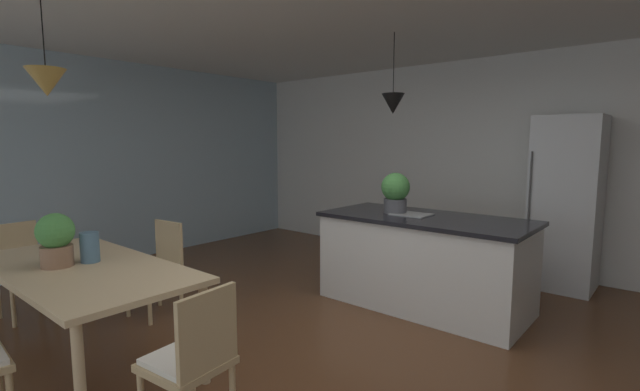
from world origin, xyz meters
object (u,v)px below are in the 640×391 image
Objects in this scene: potted_plant_on_island at (395,192)px; kitchen_island at (424,260)px; chair_far_left at (158,265)px; refrigerator at (566,203)px; vase_on_dining_table at (90,247)px; chair_kitchen_end at (192,359)px; potted_plant_on_table at (56,238)px; chair_window_end at (22,266)px; dining_table at (82,274)px.

kitchen_island is at bearing 0.00° from potted_plant_on_island.
potted_plant_on_island is (1.48, 1.81, 0.65)m from chair_far_left.
refrigerator is at bearing 50.26° from potted_plant_on_island.
vase_on_dining_table is at bearing -112.83° from potted_plant_on_island.
kitchen_island is (0.01, 2.65, -0.01)m from chair_kitchen_end.
potted_plant_on_table is (-2.40, -4.29, -0.01)m from refrigerator.
vase_on_dining_table is at bearing -119.84° from refrigerator.
refrigerator is 4.62× the size of potted_plant_on_island.
potted_plant_on_island reaches higher than kitchen_island.
potted_plant_on_table is at bearing -119.24° from refrigerator.
kitchen_island reaches higher than chair_far_left.
kitchen_island is at bearing 61.93° from potted_plant_on_table.
refrigerator reaches higher than kitchen_island.
kitchen_island is 1.05× the size of refrigerator.
refrigerator is 8.50× the size of vase_on_dining_table.
potted_plant_on_table is at bearing -70.35° from chair_far_left.
chair_kitchen_end is at bearing -102.60° from refrigerator.
chair_window_end is at bearing 174.70° from potted_plant_on_table.
dining_table is 2.29× the size of chair_window_end.
dining_table is at bearing 0.16° from chair_window_end.
kitchen_island is at bearing 62.68° from dining_table.
chair_kitchen_end is at bearing -90.14° from kitchen_island.
chair_window_end is 0.46× the size of refrigerator.
chair_far_left is 4.34m from refrigerator.
potted_plant_on_table is (-1.47, -0.13, 0.47)m from chair_kitchen_end.
chair_far_left is 0.44× the size of kitchen_island.
chair_far_left and chair_window_end have the same top height.
vase_on_dining_table is at bearing 176.83° from chair_kitchen_end.
potted_plant_on_table is (0.34, -0.96, 0.47)m from chair_far_left.
chair_window_end is 5.57m from refrigerator.
potted_plant_on_table is (-1.48, -2.77, 0.48)m from kitchen_island.
vase_on_dining_table is (1.31, 0.09, 0.37)m from chair_window_end.
chair_kitchen_end is 3.88× the size of vase_on_dining_table.
kitchen_island is at bearing 61.07° from vase_on_dining_table.
potted_plant_on_table is at bearing -118.07° from kitchen_island.
chair_far_left is at bearing -135.22° from kitchen_island.
chair_kitchen_end is 2.65m from kitchen_island.
refrigerator is 4.71m from vase_on_dining_table.
chair_window_end reaches higher than dining_table.
chair_kitchen_end reaches higher than dining_table.
potted_plant_on_table is at bearing -5.30° from chair_window_end.
potted_plant_on_table reaches higher than chair_window_end.
refrigerator reaches higher than potted_plant_on_table.
kitchen_island reaches higher than dining_table.
potted_plant_on_table is at bearing -105.95° from vase_on_dining_table.
refrigerator is at bearing 60.16° from vase_on_dining_table.
refrigerator is at bearing 50.46° from chair_far_left.
refrigerator is at bearing 48.77° from chair_window_end.
chair_kitchen_end is 2.74m from potted_plant_on_island.
chair_kitchen_end is at bearing -82.85° from potted_plant_on_island.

